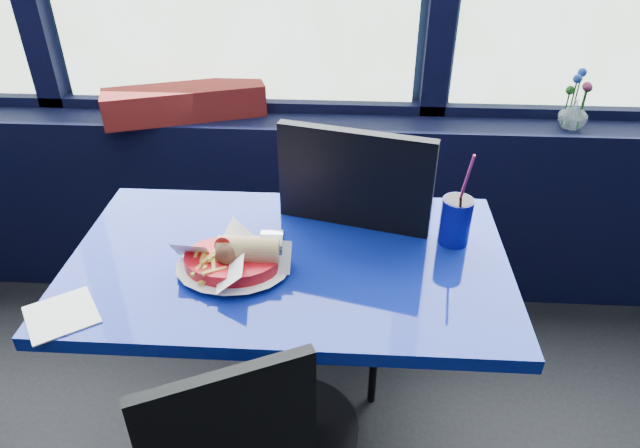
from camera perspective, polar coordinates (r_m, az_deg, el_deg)
The scene contains 9 objects.
window_sill at distance 2.52m, azimuth -7.61°, elevation 2.23°, with size 5.00×0.26×0.80m, color black.
near_table at distance 1.68m, azimuth -2.97°, elevation -8.32°, with size 1.20×0.70×0.75m.
chair_near_back at distance 1.90m, azimuth 2.20°, elevation -1.50°, with size 0.58×0.58×1.05m.
planter_box at distance 2.35m, azimuth -13.32°, elevation 11.75°, with size 0.62×0.15×0.12m, color maroon.
flower_vase at distance 2.39m, azimuth 24.08°, elevation 10.29°, with size 0.13×0.13×0.23m.
food_basket at distance 1.52m, azimuth -8.53°, elevation -3.51°, with size 0.34×0.34×0.10m.
ketchup_bottle at distance 1.72m, azimuth 1.60°, elevation 4.53°, with size 0.07×0.07×0.25m.
soda_cup at distance 1.63m, azimuth 13.41°, elevation 0.40°, with size 0.09×0.09×0.29m.
napkin at distance 1.52m, azimuth -24.45°, elevation -8.27°, with size 0.15×0.15×0.00m, color white.
Camera 1 is at (0.46, 0.74, 1.68)m, focal length 32.00 mm.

